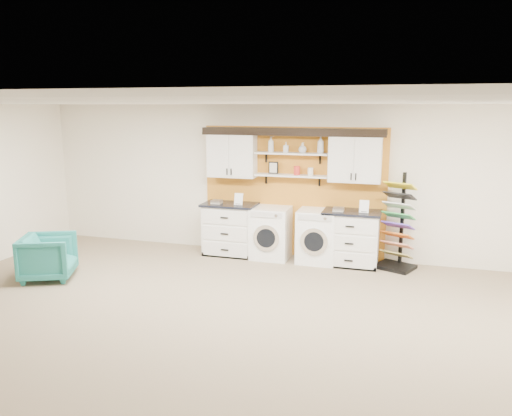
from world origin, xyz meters
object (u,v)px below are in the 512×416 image
(base_cabinet_right, at_px, (351,238))
(washer, at_px, (271,233))
(dryer, at_px, (317,236))
(base_cabinet_left, at_px, (230,229))
(armchair, at_px, (48,257))
(sample_rack, at_px, (397,239))

(base_cabinet_right, xyz_separation_m, washer, (-1.46, -0.00, -0.01))
(washer, relative_size, dryer, 1.00)
(base_cabinet_right, height_order, washer, base_cabinet_right)
(base_cabinet_left, relative_size, washer, 1.06)
(base_cabinet_left, height_order, armchair, base_cabinet_left)
(armchair, bearing_deg, sample_rack, -91.80)
(base_cabinet_left, bearing_deg, base_cabinet_right, 0.00)
(base_cabinet_left, distance_m, dryer, 1.66)
(base_cabinet_left, bearing_deg, washer, -0.24)
(sample_rack, bearing_deg, base_cabinet_left, -156.03)
(base_cabinet_left, relative_size, base_cabinet_right, 1.01)
(dryer, bearing_deg, sample_rack, 1.52)
(base_cabinet_left, xyz_separation_m, sample_rack, (3.04, 0.03, 0.04))
(washer, xyz_separation_m, dryer, (0.86, -0.00, 0.00))
(dryer, xyz_separation_m, armchair, (-4.03, -2.14, -0.11))
(armchair, bearing_deg, base_cabinet_left, -71.56)
(base_cabinet_left, xyz_separation_m, washer, (0.80, -0.00, -0.01))
(dryer, bearing_deg, base_cabinet_left, 179.88)
(sample_rack, distance_m, armchair, 5.84)
(washer, relative_size, sample_rack, 0.57)
(base_cabinet_left, distance_m, armchair, 3.20)
(base_cabinet_right, height_order, dryer, base_cabinet_right)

